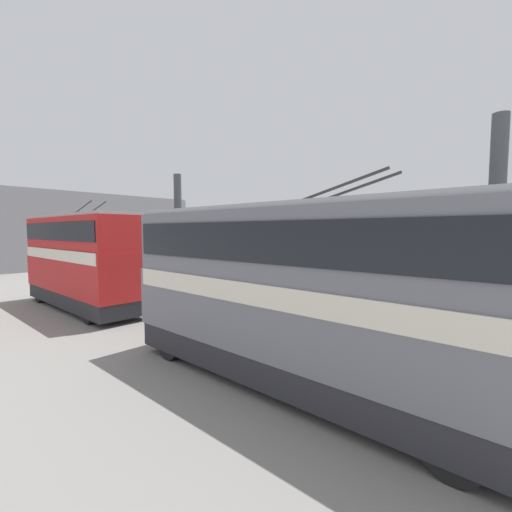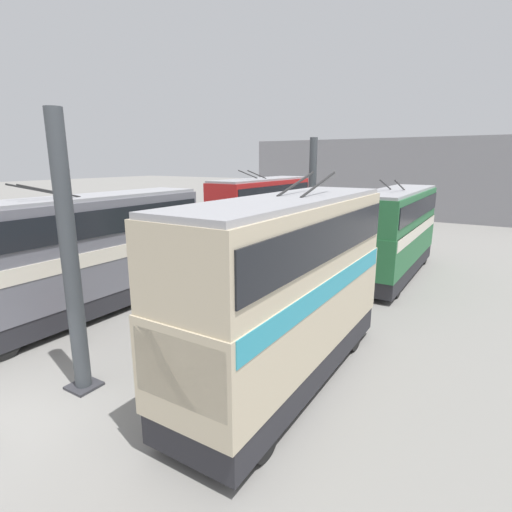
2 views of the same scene
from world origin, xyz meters
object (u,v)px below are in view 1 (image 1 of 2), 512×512
Objects in this scene: person_by_right_row at (399,351)px; oil_drum at (243,295)px; bus_left_near at (420,257)px; bus_right_mid at (81,256)px; bus_right_near at (294,285)px; bus_left_far at (229,252)px.

person_by_right_row is 1.87× the size of oil_drum.
bus_right_mid is at bearing 33.09° from bus_left_near.
bus_left_near reaches higher than person_by_right_row.
bus_left_near is 7.86m from person_by_right_row.
bus_left_near is at bearing -92.31° from bus_right_near.
bus_right_near is (0.38, 9.47, -0.25)m from bus_left_near.
bus_left_far is 1.03× the size of bus_right_mid.
person_by_right_row is at bearing 102.75° from bus_left_near.
bus_right_mid is (14.15, 0.00, 0.10)m from bus_right_near.
bus_right_near is 6.40× the size of person_by_right_row.
bus_right_mid is (14.54, 9.47, -0.15)m from bus_left_near.
bus_left_near reaches higher than oil_drum.
bus_left_near reaches higher than bus_left_far.
bus_right_near reaches higher than bus_left_far.
bus_right_mid reaches higher than oil_drum.
oil_drum is (-5.39, -7.07, -2.44)m from bus_right_mid.
oil_drum is at bearing 14.74° from bus_left_near.
bus_right_near is 1.13× the size of bus_right_mid.
bus_right_near is at bearing -180.00° from bus_right_mid.
oil_drum is (8.76, -7.07, -2.34)m from bus_right_near.
bus_right_mid is at bearing 52.66° from oil_drum.
bus_left_far is at bearing 0.00° from bus_left_near.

